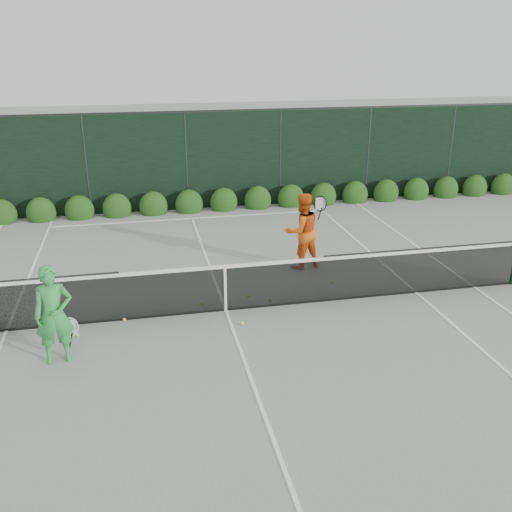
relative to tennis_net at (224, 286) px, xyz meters
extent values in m
plane|color=gray|center=(0.02, 0.00, -0.53)|extent=(80.00, 80.00, 0.00)
cube|color=black|center=(0.02, 0.00, -0.05)|extent=(4.00, 0.01, 0.96)
cube|color=black|center=(4.22, 0.00, -0.02)|extent=(4.40, 0.01, 1.02)
cube|color=white|center=(0.02, 0.00, 0.41)|extent=(12.80, 0.03, 0.07)
cube|color=black|center=(0.02, 0.00, -0.51)|extent=(12.80, 0.02, 0.04)
cube|color=white|center=(0.02, 0.00, -0.07)|extent=(0.05, 0.03, 0.91)
imported|color=green|center=(-3.01, -1.27, 0.32)|extent=(0.67, 0.49, 1.70)
torus|color=beige|center=(-2.81, -1.17, 0.01)|extent=(0.30, 0.07, 0.30)
cylinder|color=black|center=(-2.81, -1.17, -0.23)|extent=(0.10, 0.03, 0.30)
imported|color=#E25813|center=(2.14, 1.93, 0.37)|extent=(1.00, 0.86, 1.80)
torus|color=black|center=(2.49, 1.73, 1.06)|extent=(0.30, 0.12, 0.30)
cylinder|color=black|center=(2.49, 1.73, 0.82)|extent=(0.10, 0.03, 0.30)
cube|color=white|center=(5.51, 0.00, -0.53)|extent=(0.06, 23.77, 0.01)
cube|color=white|center=(-4.09, 0.00, -0.53)|extent=(0.06, 23.77, 0.01)
cube|color=white|center=(4.14, 0.00, -0.53)|extent=(0.06, 23.77, 0.01)
cube|color=white|center=(0.02, 11.88, -0.53)|extent=(11.03, 0.06, 0.01)
cube|color=white|center=(0.02, 6.40, -0.53)|extent=(8.23, 0.06, 0.01)
cube|color=white|center=(0.02, 0.00, -0.53)|extent=(0.06, 12.80, 0.01)
cube|color=black|center=(0.02, 7.50, 0.97)|extent=(32.00, 0.06, 3.00)
cube|color=#262826|center=(0.02, 7.50, 2.50)|extent=(32.00, 0.06, 0.06)
cylinder|color=#262826|center=(-2.98, 7.50, 0.97)|extent=(0.08, 0.08, 3.00)
cylinder|color=#262826|center=(0.02, 7.50, 0.97)|extent=(0.08, 0.08, 3.00)
cylinder|color=#262826|center=(3.02, 7.50, 0.97)|extent=(0.08, 0.08, 3.00)
cylinder|color=#262826|center=(6.02, 7.50, 0.97)|extent=(0.08, 0.08, 3.00)
cylinder|color=#262826|center=(9.02, 7.50, 0.97)|extent=(0.08, 0.08, 3.00)
ellipsoid|color=#15380F|center=(-5.48, 7.15, -0.30)|extent=(0.86, 0.65, 0.94)
ellipsoid|color=#15380F|center=(-4.38, 7.15, -0.30)|extent=(0.86, 0.65, 0.94)
ellipsoid|color=#15380F|center=(-3.28, 7.15, -0.30)|extent=(0.86, 0.65, 0.94)
ellipsoid|color=#15380F|center=(-2.18, 7.15, -0.30)|extent=(0.86, 0.65, 0.94)
ellipsoid|color=#15380F|center=(-1.08, 7.15, -0.30)|extent=(0.86, 0.65, 0.94)
ellipsoid|color=#15380F|center=(0.02, 7.15, -0.30)|extent=(0.86, 0.65, 0.94)
ellipsoid|color=#15380F|center=(1.12, 7.15, -0.30)|extent=(0.86, 0.65, 0.94)
ellipsoid|color=#15380F|center=(2.22, 7.15, -0.30)|extent=(0.86, 0.65, 0.94)
ellipsoid|color=#15380F|center=(3.32, 7.15, -0.30)|extent=(0.86, 0.65, 0.94)
ellipsoid|color=#15380F|center=(4.42, 7.15, -0.30)|extent=(0.86, 0.65, 0.94)
ellipsoid|color=#15380F|center=(5.52, 7.15, -0.30)|extent=(0.86, 0.65, 0.94)
ellipsoid|color=#15380F|center=(6.62, 7.15, -0.30)|extent=(0.86, 0.65, 0.94)
ellipsoid|color=#15380F|center=(7.72, 7.15, -0.30)|extent=(0.86, 0.65, 0.94)
ellipsoid|color=#15380F|center=(8.82, 7.15, -0.30)|extent=(0.86, 0.65, 0.94)
ellipsoid|color=#15380F|center=(9.92, 7.15, -0.30)|extent=(0.86, 0.65, 0.94)
ellipsoid|color=#15380F|center=(11.02, 7.15, -0.30)|extent=(0.86, 0.65, 0.94)
sphere|color=#E7F135|center=(-1.95, -0.05, -0.50)|extent=(0.07, 0.07, 0.07)
sphere|color=#E7F135|center=(-0.41, 0.35, -0.50)|extent=(0.07, 0.07, 0.07)
sphere|color=#E7F135|center=(-2.78, -0.50, -0.50)|extent=(0.07, 0.07, 0.07)
sphere|color=#E7F135|center=(0.59, 0.52, -0.50)|extent=(0.07, 0.07, 0.07)
sphere|color=#E7F135|center=(2.54, 0.83, -0.50)|extent=(0.07, 0.07, 0.07)
sphere|color=#E7F135|center=(0.99, 0.23, -0.50)|extent=(0.07, 0.07, 0.07)
sphere|color=#E7F135|center=(0.23, -0.67, -0.50)|extent=(0.07, 0.07, 0.07)
camera|label=1|loc=(-1.52, -10.13, 4.52)|focal=40.00mm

